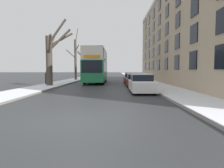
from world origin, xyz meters
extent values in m
plane|color=#303335|center=(0.00, 0.00, 0.00)|extent=(320.00, 320.00, 0.00)
cube|color=gray|center=(-5.81, 53.00, 0.07)|extent=(2.84, 130.00, 0.13)
cube|color=white|center=(-5.81, 53.00, 0.15)|extent=(2.82, 130.00, 0.03)
cube|color=gray|center=(5.81, 53.00, 0.07)|extent=(2.84, 130.00, 0.13)
cube|color=white|center=(5.81, 53.00, 0.15)|extent=(2.82, 130.00, 0.03)
cube|color=tan|center=(11.74, 18.39, 6.22)|extent=(9.00, 36.69, 12.44)
cube|color=black|center=(7.21, 4.27, 2.49)|extent=(0.08, 1.40, 1.39)
cube|color=black|center=(7.21, 8.30, 2.49)|extent=(0.08, 1.40, 1.39)
cube|color=black|center=(7.21, 12.34, 2.49)|extent=(0.08, 1.40, 1.39)
cube|color=black|center=(7.21, 16.38, 2.49)|extent=(0.08, 1.40, 1.39)
cube|color=black|center=(7.21, 20.41, 2.49)|extent=(0.08, 1.40, 1.39)
cube|color=black|center=(7.21, 24.45, 2.49)|extent=(0.08, 1.40, 1.39)
cube|color=black|center=(7.21, 28.48, 2.49)|extent=(0.08, 1.40, 1.39)
cube|color=black|center=(7.21, 32.52, 2.49)|extent=(0.08, 1.40, 1.39)
cube|color=black|center=(7.21, 4.27, 4.48)|extent=(0.08, 1.40, 1.39)
cube|color=black|center=(7.21, 8.30, 4.48)|extent=(0.08, 1.40, 1.39)
cube|color=black|center=(7.21, 12.34, 4.48)|extent=(0.08, 1.40, 1.39)
cube|color=black|center=(7.21, 16.38, 4.48)|extent=(0.08, 1.40, 1.39)
cube|color=black|center=(7.21, 20.41, 4.48)|extent=(0.08, 1.40, 1.39)
cube|color=black|center=(7.21, 24.45, 4.48)|extent=(0.08, 1.40, 1.39)
cube|color=black|center=(7.21, 28.48, 4.48)|extent=(0.08, 1.40, 1.39)
cube|color=black|center=(7.21, 32.52, 4.48)|extent=(0.08, 1.40, 1.39)
cube|color=black|center=(7.21, 8.30, 6.47)|extent=(0.08, 1.40, 1.39)
cube|color=black|center=(7.21, 12.34, 6.47)|extent=(0.08, 1.40, 1.39)
cube|color=black|center=(7.21, 16.38, 6.47)|extent=(0.08, 1.40, 1.39)
cube|color=black|center=(7.21, 20.41, 6.47)|extent=(0.08, 1.40, 1.39)
cube|color=black|center=(7.21, 24.45, 6.47)|extent=(0.08, 1.40, 1.39)
cube|color=black|center=(7.21, 28.48, 6.47)|extent=(0.08, 1.40, 1.39)
cube|color=black|center=(7.21, 32.52, 6.47)|extent=(0.08, 1.40, 1.39)
cube|color=black|center=(7.21, 16.38, 8.46)|extent=(0.08, 1.40, 1.39)
cube|color=black|center=(7.21, 20.41, 8.46)|extent=(0.08, 1.40, 1.39)
cube|color=black|center=(7.21, 24.45, 8.46)|extent=(0.08, 1.40, 1.39)
cube|color=black|center=(7.21, 28.48, 8.46)|extent=(0.08, 1.40, 1.39)
cube|color=black|center=(7.21, 32.52, 8.46)|extent=(0.08, 1.40, 1.39)
cube|color=black|center=(7.21, 20.41, 10.45)|extent=(0.08, 1.40, 1.39)
cube|color=black|center=(7.21, 24.45, 10.45)|extent=(0.08, 1.40, 1.39)
cube|color=black|center=(7.21, 28.48, 10.45)|extent=(0.08, 1.40, 1.39)
cube|color=black|center=(7.21, 32.52, 10.45)|extent=(0.08, 1.40, 1.39)
cylinder|color=#423A30|center=(-5.64, 13.92, 2.65)|extent=(0.65, 0.65, 5.30)
cylinder|color=#423A30|center=(-4.53, 13.99, 4.89)|extent=(2.40, 0.37, 2.35)
cylinder|color=#423A30|center=(-4.53, 14.48, 5.00)|extent=(2.43, 1.37, 1.69)
cylinder|color=#423A30|center=(-5.74, 15.26, 4.85)|extent=(0.44, 2.81, 1.92)
cylinder|color=#423A30|center=(-5.29, 13.16, 4.24)|extent=(0.97, 1.77, 2.07)
cylinder|color=#423A30|center=(-4.73, 13.89, 5.76)|extent=(2.02, 0.31, 2.59)
cylinder|color=#423A30|center=(-5.40, 26.66, 3.43)|extent=(0.38, 0.38, 6.86)
cylinder|color=#423A30|center=(-5.00, 26.10, 5.41)|extent=(0.95, 1.25, 0.96)
cylinder|color=#423A30|center=(-6.09, 26.35, 4.45)|extent=(1.52, 0.77, 1.41)
cylinder|color=#423A30|center=(-5.31, 27.39, 7.52)|extent=(0.32, 1.59, 2.91)
cylinder|color=#423A30|center=(-5.68, 38.67, 2.84)|extent=(0.49, 0.49, 5.68)
cylinder|color=#423A30|center=(-5.15, 38.96, 5.02)|extent=(1.25, 0.79, 1.63)
cylinder|color=#423A30|center=(-6.26, 37.68, 5.03)|extent=(1.38, 2.16, 2.04)
cylinder|color=#423A30|center=(-6.80, 39.39, 5.30)|extent=(2.41, 1.63, 1.89)
cylinder|color=#423A30|center=(-5.64, 39.10, 4.73)|extent=(0.26, 1.02, 1.54)
cylinder|color=#423A30|center=(-6.01, 39.18, 5.13)|extent=(0.89, 1.24, 2.11)
cylinder|color=#423A30|center=(-5.62, 51.48, 3.15)|extent=(0.62, 0.62, 6.29)
cylinder|color=#423A30|center=(-5.74, 50.66, 5.68)|extent=(0.48, 1.86, 2.82)
cylinder|color=#423A30|center=(-6.01, 51.20, 4.65)|extent=(1.06, 0.85, 1.85)
cylinder|color=#423A30|center=(-6.25, 51.74, 6.87)|extent=(1.52, 0.79, 2.86)
cylinder|color=#423A30|center=(-6.30, 51.19, 6.31)|extent=(1.61, 0.87, 2.14)
cube|color=#1E7A47|center=(-1.32, 20.25, 1.63)|extent=(2.58, 10.06, 2.58)
cube|color=silver|center=(-1.32, 20.25, 3.65)|extent=(2.53, 9.85, 1.45)
cube|color=beige|center=(-1.32, 20.25, 4.43)|extent=(2.53, 9.85, 0.12)
cube|color=black|center=(-1.32, 20.25, 2.13)|extent=(2.61, 8.85, 1.34)
cube|color=black|center=(-1.32, 20.25, 3.72)|extent=(2.61, 8.85, 1.10)
cube|color=black|center=(-1.32, 15.24, 2.13)|extent=(2.33, 0.06, 1.41)
cube|color=orange|center=(-1.32, 15.23, 3.29)|extent=(1.81, 0.05, 0.32)
cylinder|color=black|center=(-2.44, 17.24, 0.53)|extent=(0.30, 1.06, 1.06)
cylinder|color=black|center=(-0.19, 17.24, 0.53)|extent=(0.30, 1.06, 1.06)
cylinder|color=black|center=(-2.44, 23.07, 0.53)|extent=(0.30, 1.06, 1.06)
cylinder|color=black|center=(-0.19, 23.07, 0.53)|extent=(0.30, 1.06, 1.06)
cube|color=silver|center=(3.36, 8.47, 0.52)|extent=(1.77, 4.30, 0.71)
cube|color=black|center=(3.36, 8.64, 1.14)|extent=(1.52, 2.15, 0.52)
cube|color=white|center=(3.36, 8.64, 1.43)|extent=(1.48, 2.04, 0.07)
cube|color=white|center=(3.36, 6.94, 0.90)|extent=(1.59, 1.12, 0.05)
cylinder|color=black|center=(2.58, 7.18, 0.30)|extent=(0.20, 0.61, 0.61)
cylinder|color=black|center=(4.13, 7.18, 0.30)|extent=(0.20, 0.61, 0.61)
cylinder|color=black|center=(2.58, 9.76, 0.30)|extent=(0.20, 0.61, 0.61)
cylinder|color=black|center=(4.13, 9.76, 0.30)|extent=(0.20, 0.61, 0.61)
cube|color=maroon|center=(3.36, 13.86, 0.47)|extent=(1.74, 4.06, 0.61)
cube|color=black|center=(3.36, 14.02, 1.04)|extent=(1.50, 2.03, 0.52)
cube|color=white|center=(3.36, 14.02, 1.33)|extent=(1.46, 1.93, 0.05)
cube|color=white|center=(3.36, 12.41, 0.80)|extent=(1.57, 1.06, 0.04)
cylinder|color=black|center=(2.60, 12.64, 0.31)|extent=(0.20, 0.61, 0.61)
cylinder|color=black|center=(4.12, 12.64, 0.31)|extent=(0.20, 0.61, 0.61)
cylinder|color=black|center=(2.60, 15.07, 0.31)|extent=(0.20, 0.61, 0.61)
cylinder|color=black|center=(4.12, 15.07, 0.31)|extent=(0.20, 0.61, 0.61)
cube|color=maroon|center=(3.36, 19.52, 0.45)|extent=(1.74, 4.51, 0.57)
cube|color=black|center=(3.36, 19.70, 1.00)|extent=(1.50, 2.25, 0.53)
cube|color=white|center=(3.36, 19.70, 1.31)|extent=(1.46, 2.14, 0.08)
cube|color=white|center=(3.36, 17.92, 0.77)|extent=(1.57, 1.18, 0.07)
cylinder|color=black|center=(2.60, 18.17, 0.31)|extent=(0.20, 0.63, 0.63)
cylinder|color=black|center=(4.12, 18.17, 0.31)|extent=(0.20, 0.63, 0.63)
cylinder|color=black|center=(2.60, 20.87, 0.31)|extent=(0.20, 0.63, 0.63)
cylinder|color=black|center=(4.12, 20.87, 0.31)|extent=(0.20, 0.63, 0.63)
cylinder|color=black|center=(-6.57, 15.48, 0.39)|extent=(0.17, 0.17, 0.78)
cylinder|color=black|center=(-6.44, 15.59, 0.39)|extent=(0.17, 0.17, 0.78)
cylinder|color=#2D2319|center=(-6.51, 15.54, 1.12)|extent=(0.36, 0.36, 0.68)
sphere|color=#8C6647|center=(-6.51, 15.54, 1.56)|extent=(0.22, 0.22, 0.22)
camera|label=1|loc=(1.30, -6.99, 1.74)|focal=32.00mm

